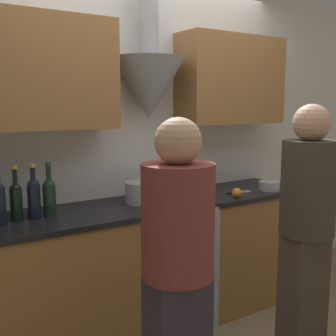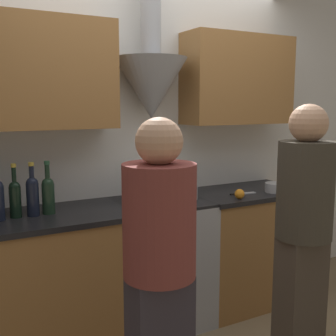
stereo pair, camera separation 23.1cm
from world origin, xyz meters
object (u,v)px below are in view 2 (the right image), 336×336
at_px(saucepan, 276,187).
at_px(person_foreground_left, 159,270).
at_px(wine_bottle_7, 15,197).
at_px(wine_bottle_8, 33,194).
at_px(stock_pot, 142,192).
at_px(mixing_bowl, 178,192).
at_px(stove_range, 161,261).
at_px(orange_fruit, 240,194).
at_px(wine_bottle_9, 48,193).
at_px(person_foreground_right, 303,229).

xyz_separation_m(saucepan, person_foreground_left, (-1.46, -0.82, -0.10)).
distance_m(wine_bottle_7, wine_bottle_8, 0.10).
bearing_deg(stock_pot, mixing_bowl, -4.53).
distance_m(wine_bottle_7, mixing_bowl, 1.13).
relative_size(stove_range, wine_bottle_7, 2.78).
bearing_deg(orange_fruit, wine_bottle_9, 169.64).
bearing_deg(wine_bottle_7, person_foreground_right, -33.58).
relative_size(stove_range, wine_bottle_9, 2.75).
xyz_separation_m(wine_bottle_9, mixing_bowl, (0.93, -0.02, -0.09)).
bearing_deg(stock_pot, wine_bottle_7, 180.00).
xyz_separation_m(orange_fruit, person_foreground_left, (-1.05, -0.76, -0.10)).
height_order(wine_bottle_7, wine_bottle_8, wine_bottle_8).
bearing_deg(person_foreground_left, orange_fruit, 35.94).
height_order(wine_bottle_8, orange_fruit, wine_bottle_8).
bearing_deg(wine_bottle_7, stock_pot, -0.00).
xyz_separation_m(wine_bottle_7, mixing_bowl, (1.13, -0.02, -0.08)).
distance_m(wine_bottle_9, mixing_bowl, 0.94).
bearing_deg(orange_fruit, stove_range, 156.89).
xyz_separation_m(stove_range, stock_pot, (-0.14, 0.02, 0.53)).
bearing_deg(person_foreground_right, wine_bottle_7, 146.42).
bearing_deg(person_foreground_left, mixing_bowl, 56.10).
xyz_separation_m(wine_bottle_9, person_foreground_right, (1.23, -0.94, -0.16)).
bearing_deg(orange_fruit, stock_pot, 159.68).
bearing_deg(stock_pot, person_foreground_left, -110.89).
relative_size(wine_bottle_8, person_foreground_left, 0.22).
bearing_deg(saucepan, wine_bottle_8, 174.54).
xyz_separation_m(wine_bottle_7, wine_bottle_8, (0.10, -0.01, 0.01)).
bearing_deg(wine_bottle_9, wine_bottle_8, -175.23).
relative_size(wine_bottle_8, person_foreground_right, 0.21).
xyz_separation_m(orange_fruit, person_foreground_right, (-0.09, -0.70, -0.06)).
height_order(wine_bottle_9, orange_fruit, wine_bottle_9).
relative_size(orange_fruit, person_foreground_left, 0.05).
relative_size(wine_bottle_9, person_foreground_right, 0.21).
relative_size(stove_range, wine_bottle_8, 2.76).
distance_m(stock_pot, saucepan, 1.09).
bearing_deg(saucepan, wine_bottle_9, 173.98).
relative_size(wine_bottle_7, mixing_bowl, 1.15).
height_order(wine_bottle_8, person_foreground_right, person_foreground_right).
height_order(stock_pot, saucepan, stock_pot).
relative_size(mixing_bowl, orange_fruit, 3.95).
bearing_deg(saucepan, wine_bottle_7, 174.43).
bearing_deg(wine_bottle_7, wine_bottle_8, -7.57).
bearing_deg(stock_pot, saucepan, -9.93).
relative_size(stove_range, saucepan, 5.41).
distance_m(wine_bottle_9, person_foreground_right, 1.56).
distance_m(wine_bottle_8, person_foreground_left, 1.08).
relative_size(mixing_bowl, saucepan, 1.68).
bearing_deg(person_foreground_left, wine_bottle_9, 105.00).
xyz_separation_m(stock_pot, person_foreground_right, (0.58, -0.95, -0.10)).
distance_m(wine_bottle_7, stock_pot, 0.85).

